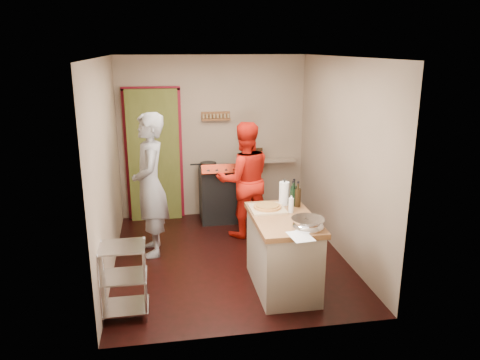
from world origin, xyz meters
name	(u,v)px	position (x,y,z in m)	size (l,w,h in m)	color
floor	(229,257)	(0.00, 0.00, 0.00)	(3.50, 3.50, 0.00)	black
back_wall	(173,149)	(-0.64, 1.78, 1.13)	(3.00, 0.44, 2.60)	gray
left_wall	(106,168)	(-1.50, 0.00, 1.30)	(0.04, 3.50, 2.60)	gray
right_wall	(341,158)	(1.50, 0.00, 1.30)	(0.04, 3.50, 2.60)	gray
ceiling	(228,56)	(0.00, 0.00, 2.61)	(3.00, 3.50, 0.02)	white
stove	(219,193)	(0.05, 1.42, 0.45)	(0.60, 0.63, 1.00)	black
wire_shelving	(123,277)	(-1.28, -1.20, 0.44)	(0.48, 0.40, 0.80)	silver
island	(283,250)	(0.49, -0.90, 0.47)	(0.69, 1.33, 1.19)	#B8AE9C
person_stripe	(150,185)	(-1.00, 0.34, 0.96)	(0.70, 0.46, 1.92)	#ABABB0
person_red	(244,180)	(0.34, 0.75, 0.85)	(0.83, 0.64, 1.70)	red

